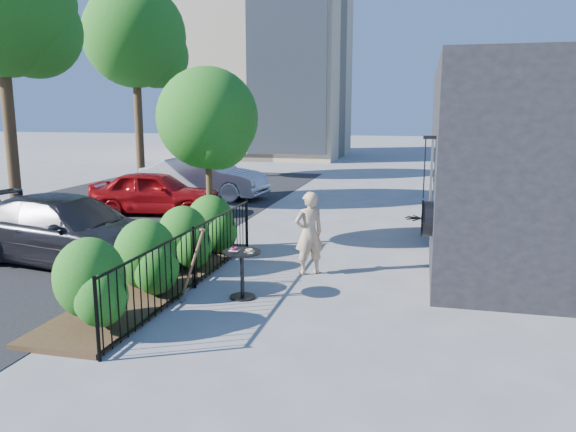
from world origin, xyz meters
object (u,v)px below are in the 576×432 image
(cafe_table, at_px, (242,266))
(shovel, at_px, (192,269))
(car_darkgrey, at_px, (69,230))
(street_tree_far, at_px, (136,42))
(street_tree_near, at_px, (0,11))
(car_silver, at_px, (204,177))
(car_red, at_px, (156,192))
(woman, at_px, (309,233))
(patio_tree, at_px, (210,124))

(cafe_table, xyz_separation_m, shovel, (-0.73, -0.39, 0.00))
(car_darkgrey, bearing_deg, street_tree_far, 30.79)
(street_tree_near, distance_m, car_silver, 7.94)
(shovel, height_order, car_darkgrey, car_darkgrey)
(shovel, xyz_separation_m, car_darkgrey, (-3.36, 1.63, 0.13))
(street_tree_far, bearing_deg, car_red, -59.30)
(street_tree_far, bearing_deg, car_silver, -42.24)
(woman, bearing_deg, patio_tree, -65.80)
(patio_tree, distance_m, car_red, 5.23)
(woman, relative_size, car_darkgrey, 0.34)
(car_silver, distance_m, car_darkgrey, 8.74)
(street_tree_far, distance_m, car_darkgrey, 15.00)
(patio_tree, relative_size, car_silver, 0.89)
(woman, bearing_deg, car_silver, -92.88)
(shovel, bearing_deg, car_darkgrey, 154.18)
(patio_tree, relative_size, street_tree_far, 0.48)
(street_tree_near, height_order, car_silver, street_tree_near)
(patio_tree, xyz_separation_m, street_tree_near, (-7.70, 3.20, 3.15))
(street_tree_near, bearing_deg, patio_tree, -22.57)
(shovel, distance_m, car_red, 8.17)
(car_darkgrey, bearing_deg, cafe_table, -98.34)
(woman, xyz_separation_m, car_red, (-5.67, 5.00, -0.14))
(street_tree_far, distance_m, shovel, 17.85)
(cafe_table, distance_m, woman, 1.83)
(cafe_table, bearing_deg, street_tree_near, 146.39)
(car_silver, bearing_deg, patio_tree, -152.51)
(car_silver, bearing_deg, woman, -142.50)
(car_silver, relative_size, car_darkgrey, 0.94)
(street_tree_far, xyz_separation_m, shovel, (8.68, -14.64, -5.36))
(shovel, bearing_deg, street_tree_near, 142.60)
(car_silver, bearing_deg, cafe_table, -150.62)
(shovel, distance_m, car_darkgrey, 3.74)
(cafe_table, bearing_deg, patio_tree, 119.24)
(shovel, height_order, car_red, car_red)
(car_silver, bearing_deg, street_tree_near, 132.31)
(car_red, bearing_deg, patio_tree, -144.31)
(cafe_table, relative_size, car_darkgrey, 0.18)
(street_tree_near, xyz_separation_m, shovel, (8.68, -6.64, -5.36))
(street_tree_far, xyz_separation_m, car_silver, (4.73, -4.29, -5.19))
(patio_tree, xyz_separation_m, shovel, (0.98, -3.44, -2.21))
(patio_tree, relative_size, cafe_table, 4.63)
(car_red, bearing_deg, cafe_table, -149.51)
(car_darkgrey, bearing_deg, patio_tree, -44.16)
(cafe_table, relative_size, shovel, 0.67)
(street_tree_near, distance_m, street_tree_far, 8.00)
(street_tree_near, xyz_separation_m, car_silver, (4.73, 3.71, -5.19))
(car_red, relative_size, car_darkgrey, 0.81)
(car_red, height_order, car_silver, car_silver)
(cafe_table, height_order, woman, woman)
(patio_tree, xyz_separation_m, car_silver, (-2.97, 6.91, -2.03))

